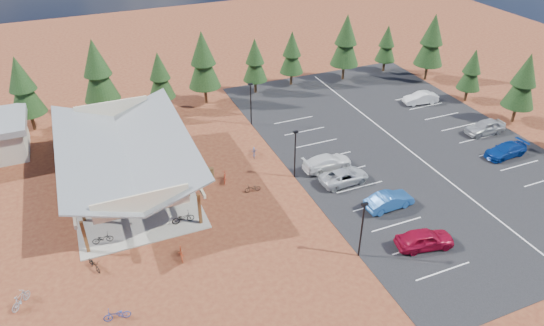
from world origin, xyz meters
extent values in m
plane|color=#5B2518|center=(0.00, 0.00, 0.00)|extent=(140.00, 140.00, 0.00)
cube|color=black|center=(18.50, 3.00, 0.02)|extent=(27.00, 44.00, 0.04)
cube|color=gray|center=(-10.00, 7.00, 0.05)|extent=(10.60, 18.60, 0.10)
cube|color=brown|center=(-14.60, -1.40, 1.60)|extent=(0.25, 0.25, 3.00)
cube|color=brown|center=(-14.60, 2.80, 1.60)|extent=(0.25, 0.25, 3.00)
cube|color=brown|center=(-14.60, 7.00, 1.60)|extent=(0.25, 0.25, 3.00)
cube|color=brown|center=(-14.60, 11.20, 1.60)|extent=(0.25, 0.25, 3.00)
cube|color=brown|center=(-14.60, 15.40, 1.60)|extent=(0.25, 0.25, 3.00)
cube|color=brown|center=(-5.40, -1.40, 1.60)|extent=(0.25, 0.25, 3.00)
cube|color=brown|center=(-5.40, 2.80, 1.60)|extent=(0.25, 0.25, 3.00)
cube|color=brown|center=(-5.40, 7.00, 1.60)|extent=(0.25, 0.25, 3.00)
cube|color=brown|center=(-5.40, 11.20, 1.60)|extent=(0.25, 0.25, 3.00)
cube|color=brown|center=(-5.40, 15.40, 1.60)|extent=(0.25, 0.25, 3.00)
cube|color=beige|center=(-15.00, 7.00, 3.10)|extent=(0.22, 18.00, 0.35)
cube|color=beige|center=(-5.00, 7.00, 3.10)|extent=(0.22, 18.00, 0.35)
cube|color=slate|center=(-12.90, 7.00, 4.00)|extent=(5.85, 19.40, 2.13)
cube|color=slate|center=(-7.10, 7.00, 4.00)|extent=(5.85, 19.40, 2.13)
cube|color=beige|center=(-10.00, -2.00, 3.90)|extent=(7.50, 0.15, 1.80)
cube|color=beige|center=(-10.00, 16.00, 3.90)|extent=(7.50, 0.15, 1.80)
cylinder|color=black|center=(5.00, -10.00, 2.50)|extent=(0.14, 0.14, 5.00)
cube|color=black|center=(5.00, -10.00, 5.05)|extent=(0.50, 0.25, 0.18)
cylinder|color=black|center=(5.00, 2.00, 2.50)|extent=(0.14, 0.14, 5.00)
cube|color=black|center=(5.00, 2.00, 5.05)|extent=(0.50, 0.25, 0.18)
cylinder|color=black|center=(5.00, 14.00, 2.50)|extent=(0.14, 0.14, 5.00)
cube|color=black|center=(5.00, 14.00, 5.05)|extent=(0.50, 0.25, 0.18)
cylinder|color=#4C361B|center=(-2.50, 5.29, 0.45)|extent=(0.60, 0.60, 0.90)
cylinder|color=#4C361B|center=(-3.76, 5.76, 0.45)|extent=(0.60, 0.60, 0.90)
cylinder|color=#382314|center=(-18.49, 22.44, 1.07)|extent=(0.36, 0.36, 2.15)
cone|color=black|center=(-18.49, 22.44, 4.73)|extent=(3.78, 3.78, 5.16)
cone|color=black|center=(-18.49, 22.44, 6.87)|extent=(2.92, 2.92, 3.87)
cylinder|color=#382314|center=(-10.48, 22.56, 1.17)|extent=(0.36, 0.36, 2.35)
cone|color=black|center=(-10.48, 22.56, 5.17)|extent=(4.14, 4.14, 5.64)
cone|color=black|center=(-10.48, 22.56, 7.52)|extent=(3.20, 3.20, 4.23)
cylinder|color=#382314|center=(-3.66, 21.65, 0.91)|extent=(0.36, 0.36, 1.82)
cone|color=black|center=(-3.66, 21.65, 4.01)|extent=(3.21, 3.21, 4.38)
cone|color=black|center=(-3.66, 21.65, 5.84)|extent=(2.48, 2.48, 3.28)
cylinder|color=#382314|center=(1.77, 21.74, 1.13)|extent=(0.36, 0.36, 2.27)
cone|color=black|center=(1.77, 21.74, 4.99)|extent=(3.99, 3.99, 5.45)
cone|color=black|center=(1.77, 21.74, 7.26)|extent=(3.09, 3.09, 4.09)
cylinder|color=#382314|center=(8.71, 22.30, 0.90)|extent=(0.36, 0.36, 1.80)
cone|color=black|center=(8.71, 22.30, 3.96)|extent=(3.16, 3.16, 4.31)
cone|color=black|center=(8.71, 22.30, 5.75)|extent=(2.45, 2.45, 3.24)
cylinder|color=#382314|center=(14.21, 22.90, 0.91)|extent=(0.36, 0.36, 1.81)
cone|color=black|center=(14.21, 22.90, 3.99)|extent=(3.19, 3.19, 4.35)
cone|color=black|center=(14.21, 22.90, 5.80)|extent=(2.47, 2.47, 3.26)
cylinder|color=#382314|center=(21.71, 21.79, 1.12)|extent=(0.36, 0.36, 2.23)
cone|color=black|center=(21.71, 21.79, 4.91)|extent=(3.93, 3.93, 5.36)
cone|color=black|center=(21.71, 21.79, 7.14)|extent=(3.04, 3.04, 4.02)
cylinder|color=#382314|center=(28.71, 22.17, 0.83)|extent=(0.36, 0.36, 1.65)
cone|color=black|center=(28.71, 22.17, 3.64)|extent=(2.91, 2.91, 3.97)
cone|color=black|center=(28.71, 22.17, 5.29)|extent=(2.25, 2.25, 2.97)
cylinder|color=#382314|center=(33.84, 2.74, 1.03)|extent=(0.36, 0.36, 2.05)
cone|color=black|center=(33.84, 2.74, 4.51)|extent=(3.61, 3.61, 4.92)
cone|color=black|center=(33.84, 2.74, 6.56)|extent=(2.79, 2.79, 3.69)
cylinder|color=#382314|center=(32.76, 9.56, 0.83)|extent=(0.36, 0.36, 1.66)
cone|color=black|center=(32.76, 9.56, 3.65)|extent=(2.92, 2.92, 3.99)
cone|color=black|center=(32.76, 9.56, 5.32)|extent=(2.26, 2.26, 2.99)
cylinder|color=#382314|center=(32.44, 17.33, 1.12)|extent=(0.36, 0.36, 2.24)
cone|color=black|center=(32.44, 17.33, 4.92)|extent=(3.94, 3.94, 5.37)
cone|color=black|center=(32.44, 17.33, 7.16)|extent=(3.04, 3.04, 4.03)
imported|color=black|center=(-13.39, -0.80, 0.53)|extent=(1.67, 0.66, 0.86)
imported|color=gray|center=(-13.06, 6.09, 0.64)|extent=(1.85, 0.76, 1.08)
imported|color=navy|center=(-13.61, 10.23, 0.54)|extent=(1.76, 1.10, 0.87)
imported|color=maroon|center=(-11.72, 12.51, 0.61)|extent=(1.76, 0.76, 1.02)
imported|color=black|center=(-6.77, -0.80, 0.60)|extent=(1.92, 0.71, 1.00)
imported|color=gray|center=(-6.46, 3.89, 0.60)|extent=(1.71, 0.75, 0.99)
imported|color=navy|center=(-7.01, 9.20, 0.52)|extent=(1.69, 1.02, 0.84)
imported|color=maroon|center=(-6.78, 11.12, 0.56)|extent=(1.59, 0.83, 0.92)
imported|color=black|center=(-14.32, -3.50, 0.47)|extent=(1.23, 1.89, 0.94)
imported|color=gray|center=(-19.39, -5.25, 0.56)|extent=(1.54, 1.80, 1.12)
imported|color=navy|center=(-13.37, -9.11, 0.48)|extent=(1.88, 0.83, 0.96)
imported|color=#9E2F14|center=(-7.94, -4.91, 0.50)|extent=(0.66, 1.71, 1.00)
imported|color=navy|center=(2.81, 7.34, 0.49)|extent=(1.26, 1.98, 0.98)
imported|color=#9C2916|center=(-1.52, 3.89, 0.52)|extent=(1.05, 1.79, 1.04)
imported|color=black|center=(0.35, 1.26, 0.40)|extent=(1.56, 0.63, 0.80)
imported|color=maroon|center=(10.34, -11.16, 0.84)|extent=(4.96, 2.75, 1.60)
imported|color=#1C4C92|center=(10.66, -5.72, 0.80)|extent=(4.66, 1.82, 1.51)
imported|color=#ABAEB3|center=(8.98, -0.73, 0.72)|extent=(4.95, 2.44, 1.35)
imported|color=silver|center=(8.65, 2.09, 0.78)|extent=(5.18, 2.24, 1.49)
imported|color=navy|center=(26.98, -2.97, 0.73)|extent=(4.88, 2.18, 1.39)
imported|color=#96989D|center=(28.59, 1.74, 0.84)|extent=(4.77, 2.06, 1.60)
imported|color=white|center=(26.80, 11.02, 0.76)|extent=(4.54, 2.16, 1.44)
camera|label=1|loc=(-12.22, -33.53, 26.63)|focal=32.00mm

